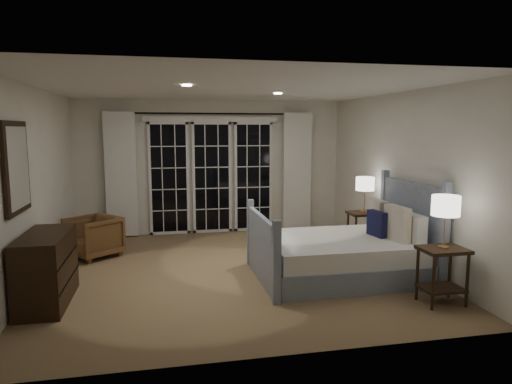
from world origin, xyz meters
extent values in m
plane|color=olive|center=(0.00, 0.00, 0.00)|extent=(5.00, 5.00, 0.00)
plane|color=silver|center=(0.00, 0.00, 2.50)|extent=(5.00, 5.00, 0.00)
cube|color=silver|center=(-2.50, 0.00, 1.25)|extent=(0.02, 5.00, 2.50)
cube|color=silver|center=(2.50, 0.00, 1.25)|extent=(0.02, 5.00, 2.50)
cube|color=silver|center=(0.00, 2.50, 1.25)|extent=(5.00, 0.02, 2.50)
cube|color=silver|center=(0.00, -2.50, 1.25)|extent=(5.00, 0.02, 2.50)
cube|color=black|center=(-0.80, 2.47, 1.05)|extent=(0.66, 0.02, 2.02)
cube|color=black|center=(0.00, 2.47, 1.05)|extent=(0.66, 0.02, 2.02)
cube|color=black|center=(0.80, 2.47, 1.05)|extent=(0.66, 0.02, 2.02)
cube|color=white|center=(0.00, 2.46, 2.15)|extent=(2.50, 0.04, 0.10)
cylinder|color=black|center=(0.00, 2.40, 2.25)|extent=(3.50, 0.03, 0.03)
cube|color=white|center=(-1.65, 2.38, 1.15)|extent=(0.55, 0.10, 2.25)
cube|color=white|center=(1.65, 2.38, 1.15)|extent=(0.55, 0.10, 2.25)
cylinder|color=white|center=(0.80, 0.60, 2.49)|extent=(0.12, 0.12, 0.01)
cylinder|color=white|center=(-0.60, -0.40, 2.49)|extent=(0.12, 0.12, 0.01)
cube|color=gray|center=(1.35, -0.55, 0.14)|extent=(1.97, 1.54, 0.29)
cube|color=silver|center=(1.35, -0.55, 0.41)|extent=(1.91, 1.48, 0.24)
cube|color=gray|center=(2.40, -0.55, 0.62)|extent=(0.06, 1.54, 1.25)
cube|color=gray|center=(0.30, -0.55, 0.43)|extent=(0.06, 1.54, 0.87)
cube|color=silver|center=(2.20, -0.87, 0.71)|extent=(0.14, 0.60, 0.36)
cube|color=silver|center=(2.20, -0.23, 0.71)|extent=(0.14, 0.60, 0.36)
cube|color=beige|center=(2.04, -0.83, 0.75)|extent=(0.16, 0.46, 0.45)
cube|color=beige|center=(2.04, -0.27, 0.75)|extent=(0.16, 0.46, 0.45)
cube|color=#15173B|center=(1.90, -0.55, 0.70)|extent=(0.15, 0.35, 0.34)
cube|color=black|center=(2.13, -1.69, 0.63)|extent=(0.50, 0.40, 0.04)
cube|color=black|center=(2.13, -1.69, 0.18)|extent=(0.46, 0.36, 0.03)
cylinder|color=black|center=(1.92, -1.85, 0.31)|extent=(0.04, 0.04, 0.62)
cylinder|color=black|center=(2.34, -1.85, 0.31)|extent=(0.04, 0.04, 0.62)
cylinder|color=black|center=(1.92, -1.53, 0.31)|extent=(0.04, 0.04, 0.62)
cylinder|color=black|center=(2.34, -1.53, 0.31)|extent=(0.04, 0.04, 0.62)
cube|color=black|center=(2.25, 0.61, 0.62)|extent=(0.49, 0.39, 0.04)
cube|color=black|center=(2.25, 0.61, 0.18)|extent=(0.45, 0.35, 0.03)
cylinder|color=black|center=(2.05, 0.45, 0.30)|extent=(0.04, 0.04, 0.61)
cylinder|color=black|center=(2.46, 0.45, 0.30)|extent=(0.04, 0.04, 0.61)
cylinder|color=black|center=(2.05, 0.77, 0.30)|extent=(0.04, 0.04, 0.61)
cylinder|color=black|center=(2.46, 0.77, 0.30)|extent=(0.04, 0.04, 0.61)
cylinder|color=tan|center=(2.13, -1.69, 0.66)|extent=(0.12, 0.12, 0.02)
cylinder|color=tan|center=(2.13, -1.69, 0.84)|extent=(0.02, 0.02, 0.35)
cylinder|color=white|center=(2.13, -1.69, 1.12)|extent=(0.31, 0.31, 0.22)
cylinder|color=tan|center=(2.25, 0.61, 0.65)|extent=(0.12, 0.12, 0.02)
cylinder|color=tan|center=(2.25, 0.61, 0.82)|extent=(0.02, 0.02, 0.33)
cylinder|color=white|center=(2.25, 0.61, 1.10)|extent=(0.29, 0.29, 0.22)
imported|color=brown|center=(-1.99, 1.10, 0.32)|extent=(0.97, 0.97, 0.63)
cube|color=black|center=(-2.23, -0.78, 0.40)|extent=(0.47, 1.14, 0.80)
cube|color=black|center=(-1.99, -0.78, 0.26)|extent=(0.01, 1.12, 0.01)
cube|color=black|center=(-1.99, -0.78, 0.53)|extent=(0.01, 1.12, 0.01)
cube|color=black|center=(-2.47, -0.78, 1.55)|extent=(0.04, 0.85, 1.00)
cube|color=white|center=(-2.44, -0.78, 1.55)|extent=(0.01, 0.73, 0.88)
camera|label=1|loc=(-0.93, -6.12, 1.96)|focal=32.00mm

